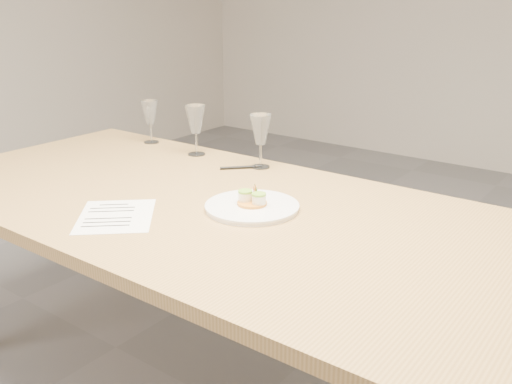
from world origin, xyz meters
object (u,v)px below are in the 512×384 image
Objects in this scene: ballpoint_pen at (241,167)px; dining_table at (243,232)px; wine_glass_2 at (261,131)px; wine_glass_0 at (150,113)px; wine_glass_1 at (195,120)px; recipe_sheet at (116,216)px; dinner_plate at (252,206)px.

dining_table is at bearing -97.37° from ballpoint_pen.
wine_glass_2 is (-0.23, 0.40, 0.21)m from dining_table.
wine_glass_0 is 0.92× the size of wine_glass_1.
wine_glass_2 is (0.61, -0.02, 0.01)m from wine_glass_0.
wine_glass_1 is at bearing 70.85° from recipe_sheet.
ballpoint_pen is (-0.29, 0.32, -0.01)m from dinner_plate.
dining_table is 8.44× the size of dinner_plate.
wine_glass_2 is (0.05, 0.06, 0.13)m from ballpoint_pen.
dining_table is at bearing -35.72° from wine_glass_1.
dinner_plate is 2.34× the size of ballpoint_pen.
wine_glass_0 is (-0.84, 0.42, 0.20)m from dining_table.
wine_glass_0 reaches higher than ballpoint_pen.
wine_glass_1 reaches higher than ballpoint_pen.
wine_glass_0 is 0.30m from wine_glass_1.
wine_glass_2 is at bearing 123.06° from dinner_plate.
dinner_plate is at bearing 60.61° from dining_table.
dining_table is 0.96m from wine_glass_0.
ballpoint_pen is at bearing 128.84° from dining_table.
dinner_plate is at bearing -56.94° from wine_glass_2.
wine_glass_0 reaches higher than dining_table.
recipe_sheet is (-0.27, -0.26, 0.07)m from dining_table.
wine_glass_0 is at bearing 87.93° from recipe_sheet.
wine_glass_2 is at bearing 44.38° from recipe_sheet.
dining_table is 7.06× the size of recipe_sheet.
dining_table is 11.93× the size of wine_glass_1.
dinner_plate is 0.40m from recipe_sheet.
recipe_sheet is 0.67m from wine_glass_2.
wine_glass_1 is (-0.56, 0.37, 0.13)m from dinner_plate.
wine_glass_2 is at bearing 1.60° from wine_glass_1.
recipe_sheet is (-0.29, -0.28, -0.01)m from dinner_plate.
recipe_sheet is at bearing -67.25° from wine_glass_1.
dining_table is at bearing 1.53° from recipe_sheet.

